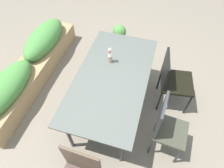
# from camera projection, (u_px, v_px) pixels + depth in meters

# --- Properties ---
(ground_plane) EXTENTS (12.00, 12.00, 0.00)m
(ground_plane) POSITION_uv_depth(u_px,v_px,m) (114.00, 104.00, 3.29)
(ground_plane) COLOR #756B5B
(dining_table) EXTENTS (1.84, 0.97, 0.78)m
(dining_table) POSITION_uv_depth(u_px,v_px,m) (112.00, 79.00, 2.69)
(dining_table) COLOR #4C514C
(dining_table) RESTS_ON ground
(chair_near_left) EXTENTS (0.44, 0.44, 1.02)m
(chair_near_left) POSITION_uv_depth(u_px,v_px,m) (166.00, 126.00, 2.43)
(chair_near_left) COLOR #393A2D
(chair_near_left) RESTS_ON ground
(chair_near_right) EXTENTS (0.54, 0.54, 0.97)m
(chair_near_right) POSITION_uv_depth(u_px,v_px,m) (172.00, 79.00, 2.92)
(chair_near_right) COLOR black
(chair_near_right) RESTS_ON ground
(flower_vase) EXTENTS (0.06, 0.06, 0.26)m
(flower_vase) POSITION_uv_depth(u_px,v_px,m) (110.00, 56.00, 2.75)
(flower_vase) COLOR tan
(flower_vase) RESTS_ON dining_table
(planter_box) EXTENTS (2.65, 0.52, 0.67)m
(planter_box) POSITION_uv_depth(u_px,v_px,m) (30.00, 66.00, 3.42)
(planter_box) COLOR #9E7F56
(planter_box) RESTS_ON ground
(potted_plant) EXTENTS (0.28, 0.28, 0.44)m
(potted_plant) POSITION_uv_depth(u_px,v_px,m) (119.00, 35.00, 4.09)
(potted_plant) COLOR slate
(potted_plant) RESTS_ON ground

